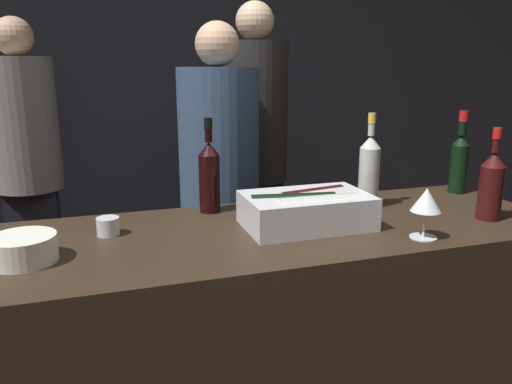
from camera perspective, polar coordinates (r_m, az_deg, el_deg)
name	(u,v)px	position (r m, az deg, el deg)	size (l,w,h in m)	color
wall_back_chalkboard	(167,81)	(3.52, -10.08, 12.38)	(6.40, 0.06, 2.80)	black
bar_counter	(259,360)	(1.86, 0.34, -18.70)	(2.11, 0.68, 0.98)	#2D2116
ice_bin_with_bottles	(307,209)	(1.67, 5.80, -1.91)	(0.41, 0.26, 0.12)	silver
bowl_white	(23,248)	(1.52, -25.09, -5.83)	(0.18, 0.18, 0.07)	silver
wine_glass	(426,202)	(1.62, 18.88, -1.05)	(0.09, 0.09, 0.16)	silver
candle_votive	(108,226)	(1.66, -16.56, -3.77)	(0.07, 0.07, 0.06)	silver
rose_wine_bottle	(369,169)	(1.93, 12.81, 2.54)	(0.08, 0.08, 0.36)	#B2B7AD
red_wine_bottle_tall	(491,184)	(1.91, 25.31, 0.86)	(0.08, 0.08, 0.32)	#380F0F
red_wine_bottle_burgundy	(459,159)	(2.27, 22.23, 3.49)	(0.07, 0.07, 0.35)	black
red_wine_bottle_black_foil	(209,175)	(1.82, -5.35, 1.99)	(0.08, 0.08, 0.35)	black
person_in_hoodie	(220,180)	(2.50, -4.17, 1.32)	(0.40, 0.40, 1.71)	black
person_blond_tee	(255,150)	(2.88, -0.12, 4.85)	(0.37, 0.37, 1.84)	black
person_grey_polo	(27,160)	(3.14, -24.68, 3.39)	(0.37, 0.37, 1.76)	black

